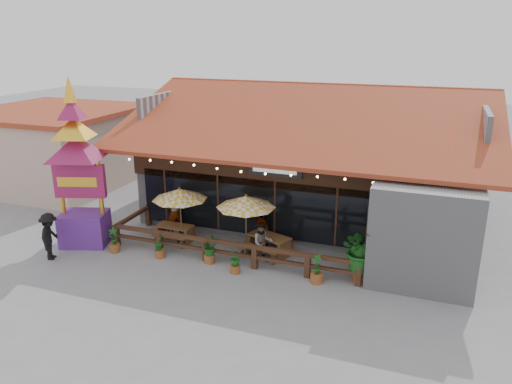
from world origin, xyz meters
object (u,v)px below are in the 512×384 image
at_px(picnic_table_right, 269,242).
at_px(tropical_plant, 362,251).
at_px(umbrella_left, 180,194).
at_px(thai_sign_tower, 76,152).
at_px(pedestrian, 50,236).
at_px(picnic_table_left, 175,231).
at_px(umbrella_right, 246,202).

distance_m(picnic_table_right, tropical_plant, 3.88).
height_order(picnic_table_right, tropical_plant, tropical_plant).
height_order(umbrella_left, picnic_table_right, umbrella_left).
distance_m(thai_sign_tower, pedestrian, 3.38).
bearing_deg(thai_sign_tower, picnic_table_left, 23.68).
bearing_deg(umbrella_right, thai_sign_tower, -168.01).
relative_size(umbrella_left, thai_sign_tower, 0.36).
relative_size(umbrella_left, picnic_table_right, 1.28).
xyz_separation_m(tropical_plant, pedestrian, (-11.45, -2.24, -0.23)).
bearing_deg(picnic_table_right, tropical_plant, -14.95).
distance_m(picnic_table_left, picnic_table_right, 4.09).
distance_m(umbrella_right, pedestrian, 7.60).
bearing_deg(picnic_table_right, umbrella_left, -178.34).
bearing_deg(tropical_plant, umbrella_right, 170.39).
height_order(picnic_table_right, thai_sign_tower, thai_sign_tower).
relative_size(thai_sign_tower, pedestrian, 3.95).
bearing_deg(umbrella_left, tropical_plant, -6.68).
xyz_separation_m(umbrella_left, umbrella_right, (2.91, -0.10, 0.06)).
bearing_deg(umbrella_right, picnic_table_right, 13.51).
xyz_separation_m(picnic_table_right, thai_sign_tower, (-7.43, -1.60, 3.34)).
relative_size(thai_sign_tower, tropical_plant, 3.61).
height_order(umbrella_right, tropical_plant, umbrella_right).
distance_m(picnic_table_right, thai_sign_tower, 8.30).
relative_size(umbrella_right, pedestrian, 1.60).
height_order(umbrella_right, thai_sign_tower, thai_sign_tower).
relative_size(umbrella_left, picnic_table_left, 1.75).
height_order(umbrella_right, picnic_table_left, umbrella_right).
distance_m(umbrella_left, picnic_table_right, 4.10).
xyz_separation_m(thai_sign_tower, tropical_plant, (11.13, 0.62, -2.71)).
bearing_deg(thai_sign_tower, umbrella_right, 11.99).
xyz_separation_m(umbrella_left, picnic_table_right, (3.79, 0.11, -1.56)).
bearing_deg(picnic_table_right, pedestrian, -157.42).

